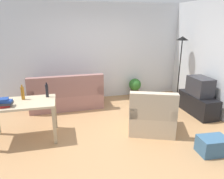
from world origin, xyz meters
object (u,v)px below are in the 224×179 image
couch (67,96)px  bottle_amber (23,93)px  tv_stand (198,104)px  potted_plant (135,86)px  torchiere_lamp (181,51)px  armchair (152,116)px  book_stack (4,103)px  bottle_dark (47,91)px  desk (23,108)px  tv (200,86)px  storage_box (213,145)px

couch → bottle_amber: 1.66m
tv_stand → potted_plant: (-1.08, 1.53, 0.09)m
torchiere_lamp → potted_plant: bearing=151.9°
potted_plant → armchair: armchair is taller
torchiere_lamp → book_stack: bearing=-162.2°
tv_stand → bottle_dark: bottle_dark is taller
armchair → bottle_amber: bearing=11.7°
desk → potted_plant: bearing=32.3°
tv → potted_plant: size_ratio=1.05×
tv_stand → book_stack: book_stack is taller
desk → book_stack: book_stack is taller
tv → tv_stand: bearing=90.0°
torchiere_lamp → book_stack: (-4.22, -1.35, -0.58)m
desk → storage_box: desk is taller
potted_plant → bottle_dark: bottle_dark is taller
desk → armchair: (2.49, -0.30, -0.33)m
tv_stand → desk: bearing=93.3°
storage_box → book_stack: 3.68m
torchiere_lamp → bottle_amber: (-3.96, -1.04, -0.52)m
bottle_dark → book_stack: size_ratio=1.13×
tv_stand → armchair: (-1.48, -0.53, 0.08)m
armchair → book_stack: bearing=19.2°
tv_stand → bottle_amber: 4.01m
couch → tv_stand: couch is taller
couch → book_stack: 2.04m
tv → book_stack: size_ratio=2.30×
bottle_amber → storage_box: bearing=-24.8°
desk → storage_box: 3.48m
potted_plant → storage_box: 3.10m
bottle_dark → book_stack: bottle_dark is taller
desk → potted_plant: size_ratio=2.12×
tv_stand → desk: (-3.97, -0.23, 0.41)m
desk → potted_plant: 3.40m
bottle_amber → bottle_dark: (0.44, 0.04, 0.00)m
couch → book_stack: (-1.12, -1.62, 0.53)m
couch → armchair: bearing=133.0°
armchair → bottle_amber: size_ratio=3.96×
storage_box → book_stack: book_stack is taller
bottle_amber → torchiere_lamp: bearing=14.7°
tv_stand → potted_plant: potted_plant is taller
torchiere_lamp → armchair: torchiere_lamp is taller
potted_plant → storage_box: potted_plant is taller
couch → potted_plant: bearing=-171.2°
couch → tv: size_ratio=3.09×
armchair → book_stack: armchair is taller
bottle_dark → desk: bearing=-158.4°
torchiere_lamp → potted_plant: (-1.08, 0.58, -1.08)m
torchiere_lamp → armchair: bearing=-134.9°
tv → book_stack: bearing=95.5°
couch → potted_plant: couch is taller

